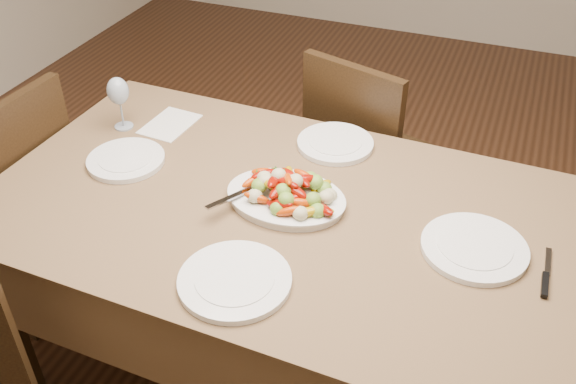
% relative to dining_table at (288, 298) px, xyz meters
% --- Properties ---
extents(floor, '(6.00, 6.00, 0.00)m').
position_rel_dining_table_xyz_m(floor, '(0.02, 0.27, -0.38)').
color(floor, '#371E10').
rests_on(floor, ground).
extents(dining_table, '(1.87, 1.09, 0.76)m').
position_rel_dining_table_xyz_m(dining_table, '(0.00, 0.00, 0.00)').
color(dining_table, brown).
rests_on(dining_table, ground).
extents(chair_far, '(0.53, 0.53, 0.95)m').
position_rel_dining_table_xyz_m(chair_far, '(0.07, 0.80, 0.10)').
color(chair_far, black).
rests_on(chair_far, ground).
extents(chair_left, '(0.44, 0.44, 0.95)m').
position_rel_dining_table_xyz_m(chair_left, '(-1.14, -0.01, 0.10)').
color(chair_left, black).
rests_on(chair_left, ground).
extents(serving_platter, '(0.36, 0.27, 0.02)m').
position_rel_dining_table_xyz_m(serving_platter, '(-0.02, 0.02, 0.39)').
color(serving_platter, white).
rests_on(serving_platter, dining_table).
extents(roasted_vegetables, '(0.30, 0.21, 0.09)m').
position_rel_dining_table_xyz_m(roasted_vegetables, '(-0.02, 0.02, 0.45)').
color(roasted_vegetables, '#7B0B02').
rests_on(roasted_vegetables, serving_platter).
extents(serving_spoon, '(0.28, 0.17, 0.03)m').
position_rel_dining_table_xyz_m(serving_spoon, '(-0.08, -0.01, 0.43)').
color(serving_spoon, '#9EA0A8').
rests_on(serving_spoon, serving_platter).
extents(plate_left, '(0.25, 0.25, 0.02)m').
position_rel_dining_table_xyz_m(plate_left, '(-0.59, 0.04, 0.39)').
color(plate_left, white).
rests_on(plate_left, dining_table).
extents(plate_right, '(0.29, 0.29, 0.02)m').
position_rel_dining_table_xyz_m(plate_right, '(0.54, 0.01, 0.39)').
color(plate_right, white).
rests_on(plate_right, dining_table).
extents(plate_far, '(0.26, 0.26, 0.02)m').
position_rel_dining_table_xyz_m(plate_far, '(0.02, 0.38, 0.39)').
color(plate_far, white).
rests_on(plate_far, dining_table).
extents(plate_near, '(0.30, 0.30, 0.02)m').
position_rel_dining_table_xyz_m(plate_near, '(-0.01, -0.34, 0.39)').
color(plate_near, white).
rests_on(plate_near, dining_table).
extents(wine_glass, '(0.08, 0.08, 0.20)m').
position_rel_dining_table_xyz_m(wine_glass, '(-0.72, 0.23, 0.48)').
color(wine_glass, '#8C99A5').
rests_on(wine_glass, dining_table).
extents(menu_card, '(0.17, 0.22, 0.00)m').
position_rel_dining_table_xyz_m(menu_card, '(-0.57, 0.30, 0.38)').
color(menu_card, silver).
rests_on(menu_card, dining_table).
extents(table_knife, '(0.02, 0.20, 0.01)m').
position_rel_dining_table_xyz_m(table_knife, '(0.73, -0.02, 0.38)').
color(table_knife, '#9EA0A8').
rests_on(table_knife, dining_table).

